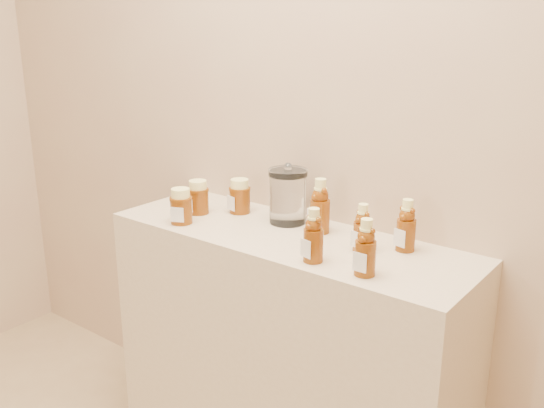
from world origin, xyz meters
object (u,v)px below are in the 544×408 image
Objects in this scene: bear_bottle_front_left at (314,232)px; honey_jar_left at (198,197)px; display_table at (286,361)px; bear_bottle_back_left at (320,202)px; glass_canister at (288,194)px.

honey_jar_left is (-0.56, 0.12, -0.03)m from bear_bottle_front_left.
display_table is 0.56m from bear_bottle_back_left.
bear_bottle_front_left is (0.19, -0.13, 0.54)m from display_table.
bear_bottle_back_left is 0.24m from bear_bottle_front_left.
bear_bottle_back_left is at bearing 131.97° from bear_bottle_front_left.
glass_canister reaches higher than bear_bottle_front_left.
display_table is at bearing -108.79° from bear_bottle_back_left.
bear_bottle_front_left is at bearing -35.13° from display_table.
display_table is 0.58m from bear_bottle_front_left.
bear_bottle_back_left is (0.07, 0.08, 0.55)m from display_table.
bear_bottle_front_left is at bearing -39.07° from bear_bottle_back_left.
glass_canister is at bearing 35.55° from honey_jar_left.
honey_jar_left is 0.59× the size of glass_canister.
bear_bottle_back_left is 1.00× the size of glass_canister.
bear_bottle_front_left is 0.57m from honey_jar_left.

